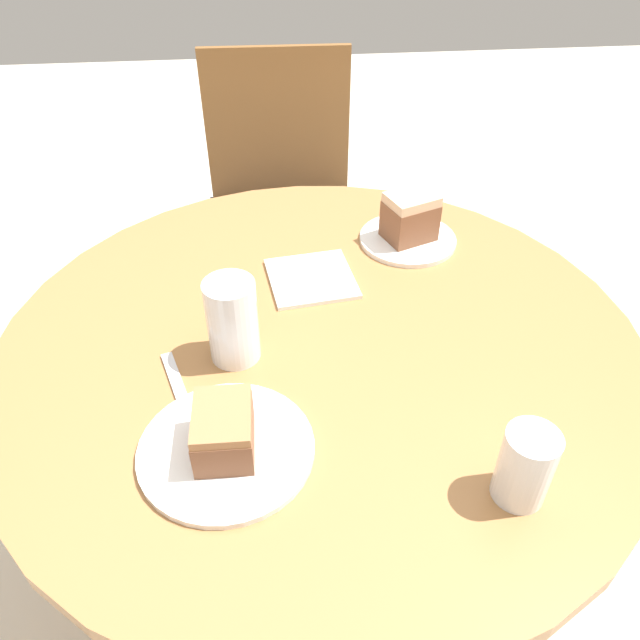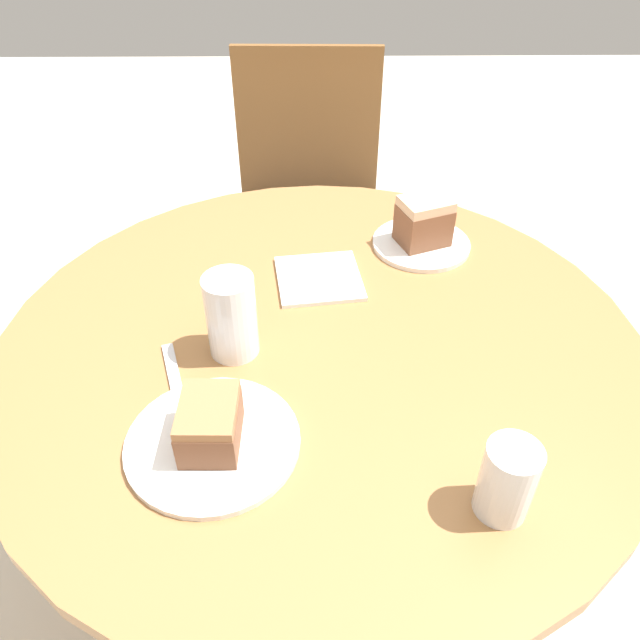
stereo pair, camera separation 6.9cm
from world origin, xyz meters
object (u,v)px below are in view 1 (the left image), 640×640
at_px(cake_slice_near, 223,430).
at_px(chair, 281,204).
at_px(plate_near, 226,449).
at_px(plate_far, 408,239).
at_px(glass_lemonade, 233,324).
at_px(glass_water, 524,469).
at_px(cake_slice_far, 410,217).

bearing_deg(cake_slice_near, chair, 83.98).
relative_size(plate_near, cake_slice_near, 2.36).
relative_size(plate_far, cake_slice_near, 1.89).
distance_m(glass_lemonade, glass_water, 0.47).
bearing_deg(chair, cake_slice_near, -94.69).
xyz_separation_m(chair, plate_far, (0.24, -0.67, 0.28)).
relative_size(plate_far, cake_slice_far, 1.68).
height_order(chair, cake_slice_far, chair).
distance_m(chair, glass_water, 1.35).
distance_m(chair, cake_slice_far, 0.79).
bearing_deg(cake_slice_near, plate_far, 54.47).
distance_m(plate_far, cake_slice_far, 0.05).
xyz_separation_m(chair, plate_near, (-0.12, -1.18, 0.28)).
distance_m(cake_slice_near, glass_water, 0.39).
xyz_separation_m(plate_near, cake_slice_near, (-0.00, -0.00, 0.04)).
bearing_deg(glass_water, glass_lemonade, 140.44).
bearing_deg(cake_slice_near, glass_water, -15.48).
bearing_deg(glass_water, chair, 101.22).
relative_size(plate_far, glass_lemonade, 1.37).
xyz_separation_m(cake_slice_far, glass_water, (0.02, -0.61, -0.01)).
bearing_deg(plate_near, chair, 83.98).
xyz_separation_m(glass_lemonade, glass_water, (0.37, -0.30, -0.02)).
height_order(glass_lemonade, glass_water, glass_lemonade).
bearing_deg(plate_near, glass_water, -15.48).
distance_m(plate_near, cake_slice_near, 0.04).
bearing_deg(plate_near, cake_slice_far, 54.47).
height_order(plate_near, plate_far, same).
bearing_deg(glass_lemonade, cake_slice_far, 41.47).
height_order(chair, cake_slice_near, chair).
relative_size(cake_slice_near, cake_slice_far, 0.89).
height_order(plate_far, glass_lemonade, glass_lemonade).
xyz_separation_m(chair, cake_slice_near, (-0.12, -1.18, 0.32)).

